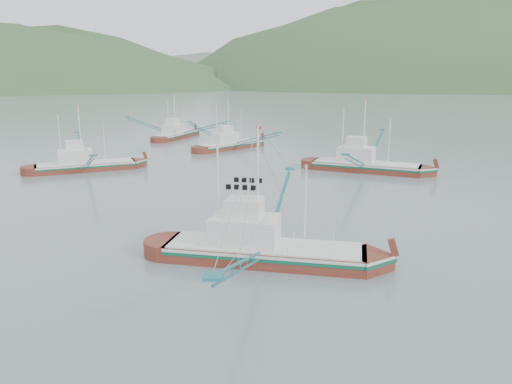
{
  "coord_description": "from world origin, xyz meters",
  "views": [
    {
      "loc": [
        -1.17,
        -36.66,
        13.61
      ],
      "look_at": [
        0.0,
        6.0,
        3.2
      ],
      "focal_mm": 35.0,
      "sensor_mm": 36.0,
      "label": 1
    }
  ],
  "objects_px": {
    "bg_boat_right": "(366,156)",
    "bg_boat_extra": "(176,129)",
    "bg_boat_left": "(85,157)",
    "main_boat": "(262,236)",
    "bg_boat_far": "(230,137)"
  },
  "relations": [
    {
      "from": "bg_boat_left",
      "to": "bg_boat_right",
      "type": "height_order",
      "value": "bg_boat_right"
    },
    {
      "from": "bg_boat_right",
      "to": "bg_boat_extra",
      "type": "bearing_deg",
      "value": 154.92
    },
    {
      "from": "bg_boat_far",
      "to": "bg_boat_left",
      "type": "relative_size",
      "value": 0.88
    },
    {
      "from": "bg_boat_left",
      "to": "bg_boat_right",
      "type": "distance_m",
      "value": 39.06
    },
    {
      "from": "main_boat",
      "to": "bg_boat_left",
      "type": "height_order",
      "value": "main_boat"
    },
    {
      "from": "bg_boat_left",
      "to": "bg_boat_far",
      "type": "bearing_deg",
      "value": 22.85
    },
    {
      "from": "bg_boat_extra",
      "to": "bg_boat_left",
      "type": "bearing_deg",
      "value": -170.58
    },
    {
      "from": "bg_boat_far",
      "to": "main_boat",
      "type": "bearing_deg",
      "value": -128.83
    },
    {
      "from": "bg_boat_far",
      "to": "bg_boat_right",
      "type": "relative_size",
      "value": 0.8
    },
    {
      "from": "main_boat",
      "to": "bg_boat_extra",
      "type": "relative_size",
      "value": 1.3
    },
    {
      "from": "bg_boat_left",
      "to": "bg_boat_extra",
      "type": "bearing_deg",
      "value": 54.65
    },
    {
      "from": "bg_boat_far",
      "to": "bg_boat_left",
      "type": "bearing_deg",
      "value": -178.16
    },
    {
      "from": "bg_boat_far",
      "to": "bg_boat_right",
      "type": "xyz_separation_m",
      "value": [
        19.22,
        -21.09,
        0.11
      ]
    },
    {
      "from": "bg_boat_right",
      "to": "bg_boat_left",
      "type": "bearing_deg",
      "value": -158.09
    },
    {
      "from": "bg_boat_extra",
      "to": "bg_boat_far",
      "type": "bearing_deg",
      "value": -118.92
    }
  ]
}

